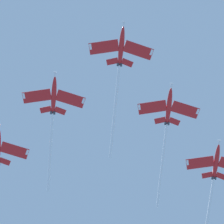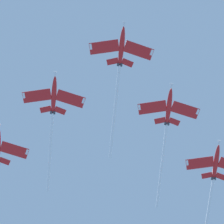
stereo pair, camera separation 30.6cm
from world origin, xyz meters
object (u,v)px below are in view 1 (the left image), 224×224
(jet_lead, at_px, (119,70))
(jet_right_wing, at_px, (53,114))
(jet_left_wing, at_px, (167,124))
(jet_left_outer, at_px, (213,183))

(jet_lead, relative_size, jet_right_wing, 1.09)
(jet_lead, bearing_deg, jet_left_wing, -14.90)
(jet_left_outer, bearing_deg, jet_right_wing, 139.75)
(jet_left_wing, xyz_separation_m, jet_right_wing, (-19.24, 31.34, -0.19))
(jet_left_wing, relative_size, jet_right_wing, 1.07)
(jet_right_wing, height_order, jet_left_outer, jet_right_wing)
(jet_left_wing, xyz_separation_m, jet_left_outer, (24.63, -5.79, -4.27))
(jet_lead, distance_m, jet_left_wing, 23.90)
(jet_left_wing, distance_m, jet_left_outer, 25.66)
(jet_left_outer, bearing_deg, jet_lead, 165.96)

